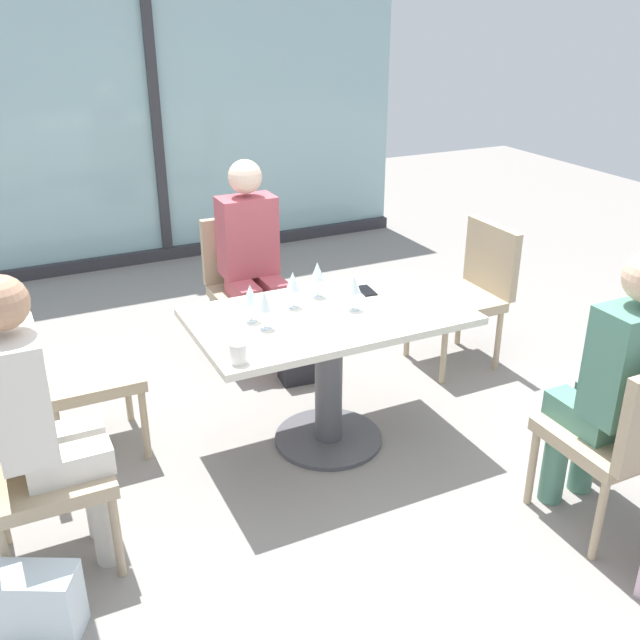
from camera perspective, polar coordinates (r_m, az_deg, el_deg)
ground_plane at (r=3.86m, az=0.66°, el=-9.39°), size 12.00×12.00×0.00m
window_wall_backdrop at (r=6.30m, az=-12.84°, el=15.28°), size 4.40×0.10×2.70m
dining_table_main at (r=3.59m, az=0.70°, el=-2.28°), size 1.32×0.77×0.73m
chair_side_end at (r=3.05m, az=-22.64°, el=-10.48°), size 0.50×0.46×0.87m
chair_near_window at (r=4.58m, az=-5.78°, el=3.15°), size 0.46×0.51×0.87m
chair_front_right at (r=3.26m, az=23.08°, el=-8.15°), size 0.46×0.50×0.87m
chair_far_right at (r=4.54m, az=11.63°, el=2.58°), size 0.50×0.46×0.87m
chair_far_left at (r=3.71m, az=-19.24°, el=-3.44°), size 0.50×0.46×0.87m
person_side_end at (r=2.94m, az=-21.17°, el=-6.82°), size 0.39×0.34×1.26m
person_near_window at (r=4.41m, az=-5.39°, el=5.15°), size 0.34×0.39×1.26m
person_front_right at (r=3.22m, az=22.25°, el=-4.20°), size 0.34×0.39×1.26m
wine_glass_0 at (r=3.29m, az=-4.41°, el=1.42°), size 0.07×0.07×0.18m
wine_glass_1 at (r=3.64m, az=-0.21°, el=3.77°), size 0.07×0.07×0.18m
wine_glass_2 at (r=3.49m, az=2.65°, el=2.81°), size 0.07×0.07×0.18m
wine_glass_3 at (r=3.37m, az=-5.51°, el=1.95°), size 0.07×0.07×0.18m
wine_glass_4 at (r=3.52m, az=-2.15°, el=2.99°), size 0.07×0.07×0.18m
coffee_cup at (r=3.04m, az=-6.43°, el=-2.57°), size 0.08×0.08×0.09m
cell_phone_on_table at (r=3.76m, az=3.65°, el=2.32°), size 0.08×0.15×0.01m
handbag_0 at (r=2.97m, az=-21.33°, el=-20.04°), size 0.34×0.28×0.28m
handbag_1 at (r=4.36m, az=-1.21°, el=-3.01°), size 0.31×0.19×0.28m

